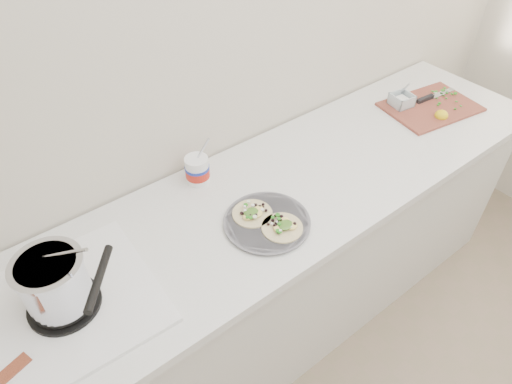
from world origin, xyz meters
TOP-DOWN VIEW (x-y plane):
  - counter at (0.00, 1.43)m, footprint 2.44×0.66m
  - stove at (-0.89, 1.40)m, footprint 0.52×0.49m
  - taco_plate at (-0.22, 1.31)m, footprint 0.30×0.30m
  - tub at (-0.28, 1.64)m, footprint 0.09×0.09m
  - cutboard at (0.85, 1.43)m, footprint 0.46×0.35m
  - bacon_plate at (-1.10, 1.28)m, footprint 0.26×0.26m

SIDE VIEW (x-z plane):
  - counter at x=0.00m, z-range 0.00..0.90m
  - bacon_plate at x=-1.10m, z-range 0.90..0.92m
  - cutboard at x=0.85m, z-range 0.88..0.95m
  - taco_plate at x=-0.22m, z-range 0.90..0.94m
  - tub at x=-0.28m, z-range 0.86..1.07m
  - stove at x=-0.89m, z-range 0.86..1.10m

